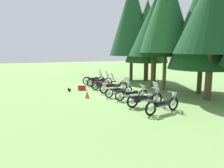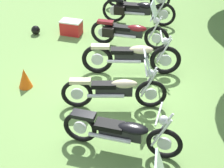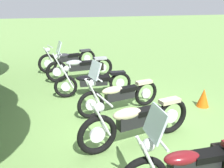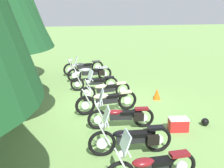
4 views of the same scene
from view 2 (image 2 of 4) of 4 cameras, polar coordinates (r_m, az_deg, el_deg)
The scene contains 9 objects.
ground_plane at distance 8.56m, azimuth 1.92°, elevation -0.50°, with size 80.00×80.00×0.00m, color #6B934C.
motorcycle_1 at distance 11.54m, azimuth 4.00°, elevation 11.50°, with size 0.66×2.29×1.38m.
motorcycle_2 at distance 10.14m, azimuth 2.52°, elevation 8.11°, with size 0.70×2.19×1.35m.
motorcycle_3 at distance 8.85m, azimuth 3.15°, elevation 4.28°, with size 0.64×2.39×1.03m.
motorcycle_4 at distance 7.68m, azimuth 0.61°, elevation -0.82°, with size 0.66×2.21×1.34m.
motorcycle_5 at distance 6.66m, azimuth 1.52°, elevation -7.36°, with size 0.65×2.23×0.98m.
picnic_cooler at distance 11.00m, azimuth -6.33°, elevation 8.70°, with size 0.44×0.65×0.43m.
traffic_cone at distance 8.67m, azimuth -13.37°, elevation 0.89°, with size 0.32×0.32×0.48m, color #EA590F.
dropped_helmet at distance 11.20m, azimuth -11.74°, elevation 8.18°, with size 0.26×0.26×0.26m, color black.
Camera 2 is at (7.05, 0.95, 4.76)m, focal length 59.04 mm.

